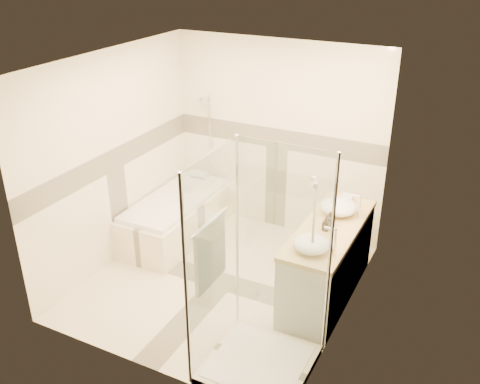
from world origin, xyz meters
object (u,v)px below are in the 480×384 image
at_px(shower_enclosure, 251,315).
at_px(amenity_bottle_b, 330,219).
at_px(vessel_sink_far, 311,244).
at_px(vanity, 327,261).
at_px(amenity_bottle_a, 326,224).
at_px(bathtub, 177,215).
at_px(vessel_sink_near, 339,207).

bearing_deg(shower_enclosure, amenity_bottle_b, 78.20).
height_order(shower_enclosure, vessel_sink_far, shower_enclosure).
relative_size(shower_enclosure, vessel_sink_far, 5.64).
relative_size(vanity, amenity_bottle_a, 10.98).
bearing_deg(bathtub, vessel_sink_near, -0.58).
xyz_separation_m(vessel_sink_far, amenity_bottle_b, (0.00, 0.56, 0.00)).
bearing_deg(amenity_bottle_a, vessel_sink_near, 90.00).
bearing_deg(bathtub, vanity, -9.25).
xyz_separation_m(shower_enclosure, vessel_sink_far, (0.27, 0.74, 0.42)).
xyz_separation_m(shower_enclosure, amenity_bottle_b, (0.27, 1.31, 0.42)).
bearing_deg(amenity_bottle_a, amenity_bottle_b, 90.00).
xyz_separation_m(bathtub, amenity_bottle_a, (2.13, -0.44, 0.62)).
bearing_deg(vanity, bathtub, 170.75).
bearing_deg(amenity_bottle_a, bathtub, 168.27).
bearing_deg(amenity_bottle_b, bathtub, 171.60).
height_order(shower_enclosure, amenity_bottle_b, shower_enclosure).
relative_size(vanity, vessel_sink_near, 4.04).
bearing_deg(vessel_sink_far, shower_enclosure, -110.16).
xyz_separation_m(vessel_sink_near, vessel_sink_far, (0.00, -0.86, -0.01)).
relative_size(vessel_sink_far, amenity_bottle_a, 2.45).
xyz_separation_m(vessel_sink_near, amenity_bottle_a, (0.00, -0.42, -0.01)).
bearing_deg(amenity_bottle_a, vessel_sink_far, -90.00).
bearing_deg(vessel_sink_far, vessel_sink_near, 90.00).
height_order(vessel_sink_far, amenity_bottle_b, amenity_bottle_b).
height_order(vanity, vessel_sink_far, vessel_sink_far).
xyz_separation_m(vessel_sink_near, amenity_bottle_b, (0.00, -0.29, -0.01)).
distance_m(shower_enclosure, amenity_bottle_b, 1.40).
relative_size(bathtub, shower_enclosure, 0.83).
distance_m(bathtub, shower_enclosure, 2.47).
distance_m(bathtub, vessel_sink_near, 2.22).
distance_m(vessel_sink_far, amenity_bottle_a, 0.44).
xyz_separation_m(vanity, shower_enclosure, (-0.29, -1.27, 0.08)).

